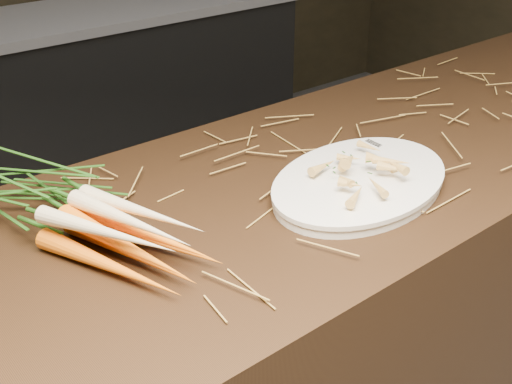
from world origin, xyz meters
TOP-DOWN VIEW (x-y plane):
  - main_counter at (0.00, 0.30)m, footprint 2.40×0.70m
  - back_counter at (0.30, 2.18)m, footprint 1.82×0.62m
  - straw_bedding at (0.00, 0.30)m, footprint 1.40×0.60m
  - root_veg_bunch at (-0.68, 0.40)m, footprint 0.29×0.54m
  - serving_platter at (-0.18, 0.19)m, footprint 0.46×0.35m
  - roasted_veg_heap at (-0.18, 0.19)m, footprint 0.23×0.18m
  - serving_fork at (-0.02, 0.20)m, footprint 0.02×0.16m

SIDE VIEW (x-z plane):
  - back_counter at x=0.30m, z-range 0.00..0.84m
  - main_counter at x=0.00m, z-range 0.00..0.90m
  - straw_bedding at x=0.00m, z-range 0.90..0.92m
  - serving_platter at x=-0.18m, z-range 0.90..0.92m
  - serving_fork at x=-0.02m, z-range 0.92..0.93m
  - roasted_veg_heap at x=-0.18m, z-range 0.92..0.97m
  - root_veg_bunch at x=-0.68m, z-range 0.90..1.00m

